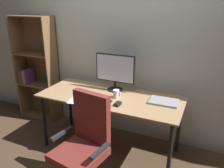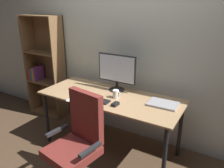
{
  "view_description": "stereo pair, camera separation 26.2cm",
  "coord_description": "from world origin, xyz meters",
  "views": [
    {
      "loc": [
        1.04,
        -2.23,
        1.8
      ],
      "look_at": [
        0.02,
        0.01,
        0.9
      ],
      "focal_mm": 35.6,
      "sensor_mm": 36.0,
      "label": 1
    },
    {
      "loc": [
        1.27,
        -2.11,
        1.8
      ],
      "look_at": [
        0.02,
        0.01,
        0.9
      ],
      "focal_mm": 35.6,
      "sensor_mm": 36.0,
      "label": 2
    }
  ],
  "objects": [
    {
      "name": "office_chair",
      "position": [
        0.05,
        -0.7,
        0.46
      ],
      "size": [
        0.56,
        0.54,
        1.01
      ],
      "rotation": [
        0.0,
        0.0,
        -0.16
      ],
      "color": "#232326",
      "rests_on": "ground"
    },
    {
      "name": "bookshelf",
      "position": [
        -1.44,
        0.35,
        0.8
      ],
      "size": [
        0.66,
        0.28,
        1.62
      ],
      "color": "brown",
      "rests_on": "ground"
    },
    {
      "name": "laptop",
      "position": [
        0.63,
        0.09,
        0.75
      ],
      "size": [
        0.33,
        0.24,
        0.02
      ],
      "primitive_type": "cube",
      "rotation": [
        0.0,
        0.0,
        0.03
      ],
      "color": "#99999E",
      "rests_on": "desk"
    },
    {
      "name": "mouse",
      "position": [
        0.19,
        -0.19,
        0.76
      ],
      "size": [
        0.06,
        0.1,
        0.03
      ],
      "primitive_type": "cube",
      "rotation": [
        0.0,
        0.0,
        -0.07
      ],
      "color": "black",
      "rests_on": "desk"
    },
    {
      "name": "paper_sheet",
      "position": [
        -0.29,
        -0.22,
        0.74
      ],
      "size": [
        0.26,
        0.33,
        0.0
      ],
      "primitive_type": "cube",
      "rotation": [
        0.0,
        0.0,
        0.18
      ],
      "color": "white",
      "rests_on": "desk"
    },
    {
      "name": "desk",
      "position": [
        0.0,
        0.0,
        0.66
      ],
      "size": [
        1.73,
        0.71,
        0.74
      ],
      "color": "tan",
      "rests_on": "ground"
    },
    {
      "name": "back_wall",
      "position": [
        0.0,
        0.52,
        1.3
      ],
      "size": [
        6.4,
        0.1,
        2.6
      ],
      "primitive_type": "cube",
      "color": "beige",
      "rests_on": "ground"
    },
    {
      "name": "ground_plane",
      "position": [
        0.0,
        0.0,
        0.0
      ],
      "size": [
        12.0,
        12.0,
        0.0
      ],
      "primitive_type": "plane",
      "color": "#4C3826"
    },
    {
      "name": "keyboard",
      "position": [
        -0.05,
        -0.19,
        0.75
      ],
      "size": [
        0.29,
        0.12,
        0.02
      ],
      "primitive_type": "cube",
      "rotation": [
        0.0,
        0.0,
        0.02
      ],
      "color": "black",
      "rests_on": "desk"
    },
    {
      "name": "monitor",
      "position": [
        -0.03,
        0.21,
        1.01
      ],
      "size": [
        0.52,
        0.2,
        0.47
      ],
      "color": "black",
      "rests_on": "desk"
    },
    {
      "name": "coffee_mug",
      "position": [
        0.09,
        -0.01,
        0.79
      ],
      "size": [
        0.09,
        0.07,
        0.1
      ],
      "color": "white",
      "rests_on": "desk"
    }
  ]
}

